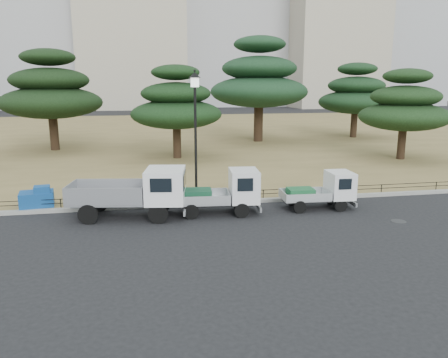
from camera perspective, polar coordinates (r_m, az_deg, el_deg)
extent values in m
plane|color=black|center=(17.48, 1.20, -5.55)|extent=(220.00, 220.00, 0.00)
cube|color=olive|center=(47.31, -6.35, 5.87)|extent=(120.00, 56.00, 0.15)
cube|color=gray|center=(19.91, -0.31, -3.07)|extent=(120.00, 0.25, 0.16)
cylinder|color=black|center=(17.30, -8.60, -4.52)|extent=(0.80, 0.28, 0.79)
cylinder|color=black|center=(18.93, -7.98, -3.02)|extent=(0.80, 0.28, 0.79)
cylinder|color=black|center=(17.84, -17.34, -4.44)|extent=(0.80, 0.28, 0.79)
cylinder|color=black|center=(19.43, -16.00, -2.99)|extent=(0.80, 0.28, 0.79)
cube|color=#2D2D30|center=(18.26, -12.43, -3.10)|extent=(4.49, 1.61, 0.14)
cube|color=gray|center=(18.31, -14.92, -1.72)|extent=(3.28, 2.17, 0.77)
cube|color=white|center=(17.85, -7.64, -0.81)|extent=(1.80, 2.09, 1.35)
cylinder|color=black|center=(17.88, 2.35, -4.12)|extent=(0.63, 0.22, 0.62)
cylinder|color=black|center=(19.18, 1.79, -2.96)|extent=(0.63, 0.22, 0.62)
cylinder|color=black|center=(17.72, -4.30, -4.29)|extent=(0.63, 0.22, 0.62)
cylinder|color=black|center=(19.03, -4.39, -3.12)|extent=(0.63, 0.22, 0.62)
cube|color=#2D2D30|center=(18.38, -1.03, -3.17)|extent=(3.38, 1.05, 0.14)
cube|color=#AAADB2|center=(18.28, -2.93, -2.38)|extent=(2.41, 1.60, 0.41)
cube|color=silver|center=(18.33, 2.62, -0.85)|extent=(1.28, 1.62, 1.33)
cube|color=#154B30|center=(18.24, -3.65, -2.08)|extent=(1.34, 1.02, 0.45)
cylinder|color=black|center=(19.37, 15.01, -3.35)|extent=(0.55, 0.17, 0.54)
cylinder|color=black|center=(20.42, 13.74, -2.47)|extent=(0.55, 0.17, 0.54)
cylinder|color=black|center=(18.74, 9.86, -3.63)|extent=(0.55, 0.17, 0.54)
cylinder|color=black|center=(19.83, 8.83, -2.70)|extent=(0.55, 0.17, 0.54)
cube|color=#2D2D30|center=(19.55, 11.98, -2.66)|extent=(2.96, 0.80, 0.13)
cube|color=#B7BABF|center=(19.31, 10.52, -2.03)|extent=(2.07, 1.33, 0.36)
cube|color=silver|center=(19.77, 14.88, -0.73)|extent=(1.08, 1.39, 1.15)
cube|color=#1B5E33|center=(19.23, 9.96, -1.79)|extent=(1.15, 0.86, 0.40)
cylinder|color=black|center=(20.00, -3.62, -2.58)|extent=(0.43, 0.43, 0.16)
cylinder|color=black|center=(19.50, -3.72, 4.65)|extent=(0.12, 0.12, 4.92)
cylinder|color=white|center=(19.32, -3.83, 12.48)|extent=(0.39, 0.39, 0.39)
cone|color=black|center=(19.32, -3.85, 13.42)|extent=(0.51, 0.51, 0.25)
cylinder|color=black|center=(19.98, -0.39, -2.21)|extent=(38.00, 0.03, 0.03)
cylinder|color=black|center=(19.93, -0.39, -1.71)|extent=(38.00, 0.03, 0.03)
cylinder|color=black|center=(19.98, -0.39, -2.21)|extent=(0.04, 0.04, 0.40)
cube|color=#124991|center=(20.64, -23.26, -2.41)|extent=(1.52, 1.21, 0.64)
cube|color=#124991|center=(20.34, -22.69, -1.23)|extent=(0.72, 0.65, 0.28)
cylinder|color=#2D2D30|center=(18.82, 21.84, -5.14)|extent=(0.60, 0.60, 0.01)
cylinder|color=black|center=(37.54, -21.33, 5.89)|extent=(0.69, 0.69, 3.06)
ellipsoid|color=black|center=(37.38, -21.60, 9.27)|extent=(7.87, 7.87, 2.52)
ellipsoid|color=black|center=(37.35, -21.81, 11.90)|extent=(6.01, 6.01, 1.92)
ellipsoid|color=black|center=(37.40, -22.03, 14.54)|extent=(4.15, 4.15, 1.33)
cylinder|color=black|center=(31.42, -6.15, 5.07)|extent=(0.57, 0.57, 2.54)
ellipsoid|color=black|center=(31.24, -6.23, 8.43)|extent=(6.41, 6.41, 2.05)
ellipsoid|color=black|center=(31.17, -6.29, 11.05)|extent=(4.90, 4.90, 1.57)
ellipsoid|color=black|center=(31.18, -6.36, 13.68)|extent=(3.38, 3.38, 1.08)
cylinder|color=black|center=(40.46, 4.51, 7.53)|extent=(0.82, 0.82, 3.67)
ellipsoid|color=#17341D|center=(40.32, 4.58, 11.29)|extent=(8.82, 8.82, 2.82)
ellipsoid|color=#17341D|center=(40.34, 4.63, 14.22)|extent=(6.74, 6.74, 2.16)
ellipsoid|color=#17341D|center=(40.46, 4.68, 17.14)|extent=(4.65, 4.65, 1.49)
cylinder|color=black|center=(33.20, 22.20, 4.52)|extent=(0.55, 0.55, 2.43)
ellipsoid|color=black|center=(33.03, 22.45, 7.55)|extent=(6.18, 6.18, 1.98)
ellipsoid|color=black|center=(32.96, 22.64, 9.92)|extent=(4.72, 4.72, 1.51)
ellipsoid|color=black|center=(32.96, 22.85, 12.29)|extent=(3.26, 3.26, 1.04)
cylinder|color=black|center=(45.37, 16.61, 7.03)|extent=(0.63, 0.63, 2.81)
ellipsoid|color=black|center=(45.24, 16.77, 9.60)|extent=(7.17, 7.17, 2.29)
ellipsoid|color=black|center=(45.20, 16.89, 11.60)|extent=(5.47, 5.47, 1.75)
ellipsoid|color=black|center=(45.22, 17.02, 13.59)|extent=(3.78, 3.78, 1.21)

